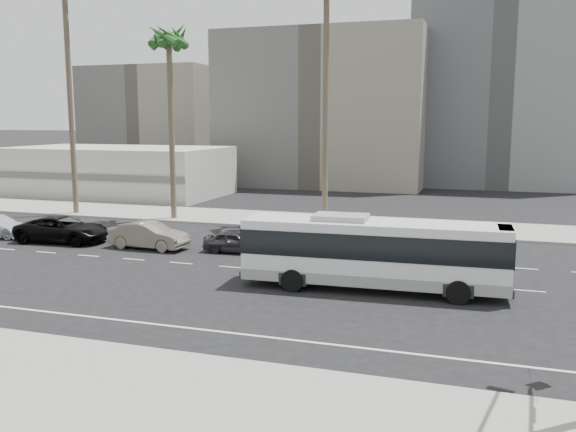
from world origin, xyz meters
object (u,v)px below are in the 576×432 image
at_px(city_bus, 373,251).
at_px(palm_mid, 169,43).
at_px(car_a, 235,242).
at_px(car_b, 149,235).
at_px(car_c, 63,229).

xyz_separation_m(city_bus, palm_mid, (-18.58, 15.19, 11.77)).
relative_size(car_a, palm_mid, 0.25).
relative_size(car_b, palm_mid, 0.33).
distance_m(city_bus, car_b, 15.57).
bearing_deg(car_c, city_bus, -107.63).
bearing_deg(palm_mid, car_a, -46.13).
xyz_separation_m(city_bus, car_b, (-14.74, 4.92, -1.01)).
xyz_separation_m(city_bus, car_a, (-9.24, 5.48, -1.19)).
distance_m(car_a, car_c, 11.85).
relative_size(car_c, palm_mid, 0.40).
xyz_separation_m(car_b, car_c, (-6.34, 0.05, 0.01)).
height_order(city_bus, car_a, city_bus).
relative_size(car_a, car_b, 0.76).
xyz_separation_m(car_b, palm_mid, (-3.84, 10.28, 12.78)).
bearing_deg(palm_mid, car_c, -103.75).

